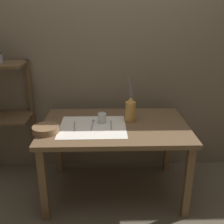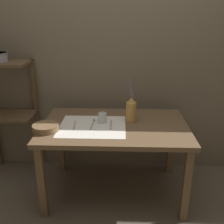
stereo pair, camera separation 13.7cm
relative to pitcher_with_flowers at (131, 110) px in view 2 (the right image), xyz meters
The scene contains 11 objects.
ground_plane 0.84m from the pitcher_with_flowers, 151.75° to the right, with size 12.00×12.00×0.00m, color brown.
stone_wall_back 0.61m from the pitcher_with_flowers, 108.11° to the left, with size 7.00×0.06×2.40m.
wooden_table 0.26m from the pitcher_with_flowers, 151.75° to the right, with size 1.31×0.84×0.71m.
wooden_shelf_unit 1.28m from the pitcher_with_flowers, 167.94° to the left, with size 0.53×0.35×1.22m.
linen_cloth 0.38m from the pitcher_with_flowers, 159.33° to the right, with size 0.58×0.50×0.00m.
pitcher_with_flowers is the anchor object (origin of this frame).
wooden_bowl 0.77m from the pitcher_with_flowers, 162.68° to the right, with size 0.22×0.22×0.05m.
glass_tumbler_near 0.27m from the pitcher_with_flowers, behind, with size 0.07×0.07×0.09m.
fork_outer 0.53m from the pitcher_with_flowers, 166.69° to the right, with size 0.03×0.21×0.00m.
spoon_inner 0.36m from the pitcher_with_flowers, behind, with size 0.03×0.22×0.02m.
knife_center 0.23m from the pitcher_with_flowers, 150.42° to the right, with size 0.01×0.21×0.00m.
Camera 2 is at (0.05, -2.16, 1.64)m, focal length 42.00 mm.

